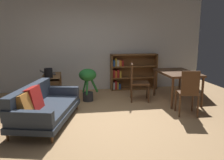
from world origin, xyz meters
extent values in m
plane|color=tan|center=(0.00, 0.00, 0.00)|extent=(8.16, 8.16, 0.00)
cube|color=silver|center=(0.00, 2.70, 1.35)|extent=(6.80, 0.10, 2.70)
cylinder|color=brown|center=(-0.52, 0.82, 0.07)|extent=(0.04, 0.04, 0.13)
cylinder|color=brown|center=(-0.95, -0.80, 0.07)|extent=(0.04, 0.04, 0.13)
cylinder|color=brown|center=(-1.23, 1.00, 0.07)|extent=(0.04, 0.04, 0.13)
cylinder|color=brown|center=(-1.66, -0.62, 0.07)|extent=(0.04, 0.04, 0.13)
cube|color=#384251|center=(-1.09, 0.10, 0.18)|extent=(1.29, 1.99, 0.10)
cube|color=#384251|center=(-1.09, 0.10, 0.28)|extent=(1.24, 1.91, 0.10)
cube|color=#384251|center=(-1.42, 0.18, 0.52)|extent=(0.62, 1.75, 0.38)
cube|color=#384251|center=(-0.88, 0.92, 0.43)|extent=(0.83, 0.34, 0.19)
cube|color=#384251|center=(-1.31, -0.72, 0.43)|extent=(0.83, 0.34, 0.19)
cube|color=orange|center=(-1.40, -0.34, 0.51)|extent=(0.32, 0.44, 0.41)
cube|color=red|center=(-1.31, -0.03, 0.52)|extent=(0.33, 0.47, 0.45)
cube|color=brown|center=(-1.14, 2.25, 0.32)|extent=(0.45, 0.04, 0.64)
cube|color=brown|center=(-1.14, 1.21, 0.32)|extent=(0.45, 0.04, 0.64)
cube|color=brown|center=(-1.14, 1.73, 0.31)|extent=(0.45, 1.04, 0.04)
cube|color=brown|center=(-1.14, 1.73, 0.62)|extent=(0.45, 1.08, 0.04)
cube|color=brown|center=(-1.14, 1.73, 0.02)|extent=(0.45, 1.04, 0.04)
cube|color=#333338|center=(-1.16, 1.95, 0.64)|extent=(0.27, 0.34, 0.02)
cube|color=black|center=(-1.35, 1.91, 0.70)|extent=(0.24, 0.32, 0.10)
cylinder|color=black|center=(-1.17, 1.42, 0.75)|extent=(0.20, 0.20, 0.23)
cylinder|color=slate|center=(-1.17, 1.42, 0.80)|extent=(0.11, 0.11, 0.01)
cylinder|color=#333338|center=(-0.23, 1.44, 0.11)|extent=(0.26, 0.26, 0.22)
cylinder|color=#287A33|center=(-0.11, 1.46, 0.49)|extent=(0.29, 0.08, 0.56)
cylinder|color=#287A33|center=(-0.23, 1.55, 0.40)|extent=(0.06, 0.25, 0.39)
cylinder|color=#287A33|center=(-0.29, 1.46, 0.46)|extent=(0.16, 0.08, 0.48)
cylinder|color=#287A33|center=(-0.25, 1.32, 0.49)|extent=(0.09, 0.29, 0.56)
ellipsoid|color=#287A33|center=(-0.23, 1.44, 0.68)|extent=(0.44, 0.44, 0.31)
cylinder|color=#56351E|center=(1.62, 1.65, 0.35)|extent=(0.06, 0.06, 0.71)
cylinder|color=#56351E|center=(1.62, 0.48, 0.35)|extent=(0.06, 0.06, 0.71)
cylinder|color=#56351E|center=(2.35, 1.65, 0.35)|extent=(0.06, 0.06, 0.71)
cylinder|color=#56351E|center=(2.35, 0.48, 0.35)|extent=(0.06, 0.06, 0.71)
cube|color=#56351E|center=(1.98, 1.06, 0.73)|extent=(0.83, 1.27, 0.05)
cylinder|color=#56351E|center=(1.33, 1.42, 0.22)|extent=(0.04, 0.04, 0.44)
cylinder|color=#56351E|center=(1.24, 1.02, 0.22)|extent=(0.04, 0.04, 0.44)
cylinder|color=#56351E|center=(0.92, 1.51, 0.22)|extent=(0.04, 0.04, 0.44)
cylinder|color=#56351E|center=(0.83, 1.10, 0.22)|extent=(0.04, 0.04, 0.44)
cube|color=#56351E|center=(1.08, 1.26, 0.46)|extent=(0.54, 0.53, 0.04)
cube|color=#56351E|center=(0.87, 1.31, 0.72)|extent=(0.12, 0.40, 0.48)
cylinder|color=#56351E|center=(1.63, 0.33, 0.23)|extent=(0.04, 0.04, 0.46)
cylinder|color=#56351E|center=(1.99, 0.25, 0.23)|extent=(0.04, 0.04, 0.46)
cylinder|color=#56351E|center=(1.55, -0.05, 0.23)|extent=(0.04, 0.04, 0.46)
cylinder|color=#56351E|center=(1.91, -0.13, 0.23)|extent=(0.04, 0.04, 0.46)
cube|color=#56351E|center=(1.77, 0.10, 0.48)|extent=(0.48, 0.50, 0.04)
cube|color=#56351E|center=(1.73, -0.09, 0.73)|extent=(0.36, 0.11, 0.47)
cube|color=brown|center=(0.55, 2.50, 0.54)|extent=(0.04, 0.29, 1.09)
cube|color=brown|center=(1.94, 2.50, 0.54)|extent=(0.04, 0.29, 1.09)
cube|color=brown|center=(1.24, 2.50, 1.07)|extent=(1.42, 0.29, 0.04)
cube|color=brown|center=(1.24, 2.50, 0.02)|extent=(1.42, 0.29, 0.04)
cube|color=brown|center=(1.24, 2.62, 0.54)|extent=(1.39, 0.04, 1.09)
cube|color=brown|center=(1.24, 2.50, 0.37)|extent=(1.39, 0.28, 0.04)
cube|color=brown|center=(1.24, 2.50, 0.72)|extent=(1.39, 0.28, 0.04)
cube|color=silver|center=(0.61, 2.48, 0.14)|extent=(0.05, 0.22, 0.20)
cube|color=red|center=(0.68, 2.48, 0.15)|extent=(0.07, 0.21, 0.24)
cube|color=gold|center=(0.73, 2.48, 0.14)|extent=(0.04, 0.23, 0.22)
cube|color=#2D5199|center=(0.79, 2.47, 0.11)|extent=(0.06, 0.18, 0.16)
cube|color=red|center=(0.62, 2.48, 0.50)|extent=(0.06, 0.24, 0.23)
cube|color=orange|center=(0.68, 2.47, 0.49)|extent=(0.05, 0.18, 0.20)
cube|color=red|center=(0.74, 2.47, 0.51)|extent=(0.07, 0.19, 0.24)
cube|color=gold|center=(0.81, 2.48, 0.49)|extent=(0.05, 0.23, 0.20)
cube|color=#2D5199|center=(0.62, 2.48, 0.82)|extent=(0.06, 0.23, 0.17)
cube|color=gold|center=(0.67, 2.48, 0.85)|extent=(0.04, 0.22, 0.23)
cube|color=silver|center=(0.73, 2.47, 0.82)|extent=(0.07, 0.19, 0.18)
cube|color=orange|center=(0.80, 2.48, 0.82)|extent=(0.07, 0.21, 0.17)
cube|color=red|center=(0.87, 2.48, 0.82)|extent=(0.06, 0.23, 0.16)
camera|label=1|loc=(-0.58, -4.35, 1.71)|focal=37.58mm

